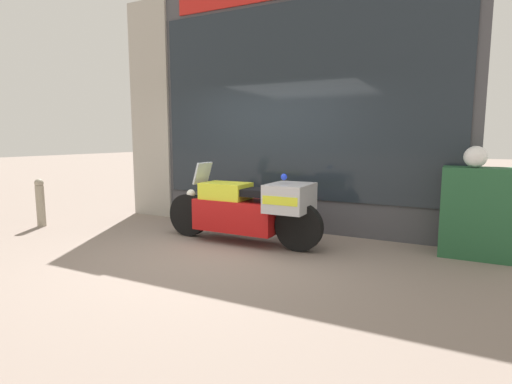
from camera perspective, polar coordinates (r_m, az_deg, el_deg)
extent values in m
plane|color=gray|center=(5.39, -6.01, -8.91)|extent=(60.00, 60.00, 0.00)
cube|color=#424247|center=(6.94, 3.05, 11.99)|extent=(6.17, 0.40, 4.11)
cube|color=#A39E93|center=(8.39, -13.79, 11.04)|extent=(0.92, 0.55, 4.11)
cube|color=#1E262D|center=(6.58, 5.70, 12.64)|extent=(5.03, 0.02, 3.11)
cube|color=slate|center=(6.90, 5.88, -2.88)|extent=(4.81, 0.30, 0.55)
cube|color=silver|center=(6.92, 6.41, 4.95)|extent=(4.81, 0.02, 1.36)
cube|color=beige|center=(6.79, 6.07, 10.58)|extent=(4.81, 0.30, 0.02)
cube|color=#C68E19|center=(7.47, -4.96, 10.64)|extent=(0.18, 0.04, 0.06)
cube|color=#B7B2A8|center=(6.79, 6.07, 10.92)|extent=(0.18, 0.04, 0.06)
cube|color=maroon|center=(6.40, 18.99, 10.75)|extent=(0.18, 0.04, 0.06)
cube|color=#2866B7|center=(7.26, -2.55, 0.96)|extent=(0.19, 0.02, 0.27)
cube|color=orange|center=(6.45, 15.04, -0.15)|extent=(0.19, 0.03, 0.27)
cylinder|color=black|center=(6.40, -9.53, -3.23)|extent=(0.67, 0.15, 0.67)
cylinder|color=black|center=(5.50, 6.15, -4.98)|extent=(0.67, 0.15, 0.67)
cube|color=#B71414|center=(5.90, -2.70, -3.29)|extent=(1.27, 0.53, 0.46)
cube|color=yellow|center=(5.95, -4.34, 0.03)|extent=(0.69, 0.48, 0.27)
cube|color=black|center=(5.70, -0.23, -0.02)|extent=(0.74, 0.40, 0.10)
cube|color=#B7B7BC|center=(5.47, 4.86, -0.80)|extent=(0.56, 0.68, 0.38)
cube|color=yellow|center=(5.47, 4.86, -0.80)|extent=(0.50, 0.69, 0.11)
cube|color=#B2BCC6|center=(6.15, -7.63, 2.71)|extent=(0.13, 0.37, 0.33)
sphere|color=white|center=(6.32, -9.27, -0.25)|extent=(0.14, 0.14, 0.14)
sphere|color=blue|center=(5.48, 4.01, 2.17)|extent=(0.09, 0.09, 0.09)
cube|color=#235633|center=(5.86, 29.38, -2.65)|extent=(0.93, 0.45, 1.17)
sphere|color=white|center=(5.70, 28.86, 4.43)|extent=(0.27, 0.27, 0.27)
cylinder|color=gray|center=(7.93, -28.40, -1.76)|extent=(0.14, 0.14, 0.72)
sphere|color=gray|center=(7.88, -28.59, 1.14)|extent=(0.15, 0.15, 0.15)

